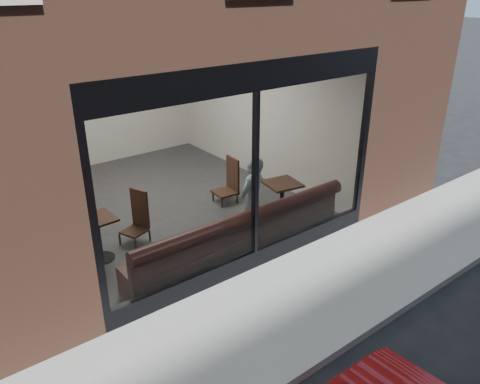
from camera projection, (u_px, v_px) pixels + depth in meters
ground at (356, 337)px, 5.97m from camera, size 120.00×120.00×0.00m
sidewalk_near at (300, 298)px, 6.68m from camera, size 40.00×2.00×0.01m
kerb_near at (359, 335)px, 5.91m from camera, size 40.00×0.10×0.12m
host_building_pier_right at (224, 81)px, 13.18m from camera, size 2.50×12.00×3.20m
host_building_backfill at (55, 81)px, 13.24m from camera, size 5.00×6.00×3.20m
cafe_floor at (163, 203)px, 9.56m from camera, size 6.00×6.00×0.00m
cafe_ceiling at (151, 41)px, 8.27m from camera, size 6.00×6.00×0.00m
cafe_wall_back at (96, 100)px, 11.07m from camera, size 5.00×0.00×5.00m
cafe_wall_left at (20, 155)px, 7.53m from camera, size 0.00×6.00×6.00m
cafe_wall_right at (257, 108)px, 10.31m from camera, size 0.00×6.00×6.00m
storefront_kick at (254, 259)px, 7.38m from camera, size 5.00×0.10×0.30m
storefront_header at (257, 76)px, 6.22m from camera, size 5.00×0.10×0.40m
storefront_mullion at (255, 177)px, 6.81m from camera, size 0.06×0.10×2.50m
storefront_glass at (257, 177)px, 6.79m from camera, size 4.80×0.00×4.80m
banquette at (239, 244)px, 7.64m from camera, size 4.00×0.55×0.45m
person at (252, 202)px, 7.79m from camera, size 0.67×0.54×1.58m
cafe_table_left at (96, 219)px, 7.34m from camera, size 0.58×0.58×0.04m
cafe_table_right at (282, 184)px, 8.64m from camera, size 0.71×0.71×0.04m
cafe_chair_left at (134, 231)px, 8.01m from camera, size 0.48×0.48×0.03m
cafe_chair_right at (225, 192)px, 9.51m from camera, size 0.48×0.48×0.04m
wall_poster at (27, 164)px, 7.46m from camera, size 0.02×0.58×0.77m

